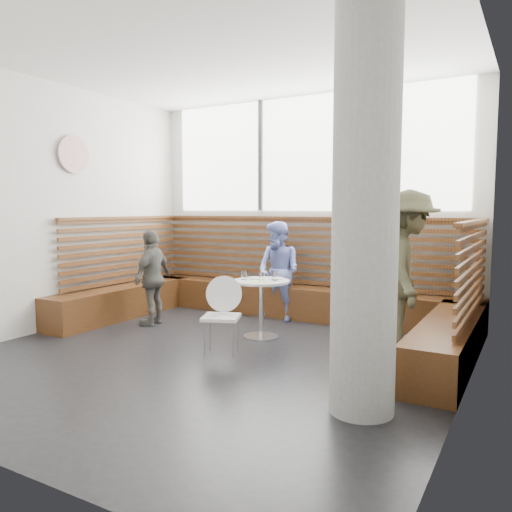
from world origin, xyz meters
The scene contains 15 objects.
room centered at (0.00, 0.00, 1.60)m, with size 5.00×5.00×3.20m.
booth centered at (0.00, 1.77, 0.41)m, with size 5.00×2.50×1.44m.
concrete_column centered at (1.85, -0.60, 1.60)m, with size 0.50×0.50×3.20m, color gray.
wall_art centered at (-2.46, 0.40, 2.30)m, with size 0.50×0.50×0.03m, color white.
cafe_table centered at (0.09, 0.98, 0.51)m, with size 0.69×0.69×0.71m.
cafe_chair centered at (0.06, 0.20, 0.49)m, with size 0.40×0.39×0.84m.
adult_man centered at (1.73, 1.38, 0.89)m, with size 1.15×0.66×1.79m, color #40402B.
child_back centered at (-0.17, 1.94, 0.70)m, with size 0.68×0.53×1.40m, color #8394E3.
child_left centered at (-1.54, 0.87, 0.65)m, with size 0.76×0.32×1.29m, color #5D5C55.
plate_near centered at (-0.01, 1.06, 0.72)m, with size 0.21×0.21×0.01m, color white.
plate_far centered at (0.19, 1.16, 0.72)m, with size 0.20×0.20×0.01m, color white.
glass_left centered at (-0.13, 0.93, 0.77)m, with size 0.07×0.07×0.11m, color white.
glass_mid centered at (0.14, 0.88, 0.77)m, with size 0.07×0.07×0.11m, color white.
glass_right centered at (0.24, 1.03, 0.76)m, with size 0.07×0.07×0.11m, color white.
menu_card centered at (0.14, 0.83, 0.71)m, with size 0.19×0.13×0.00m, color #A5C64C.
Camera 1 is at (2.99, -4.27, 1.58)m, focal length 35.00 mm.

